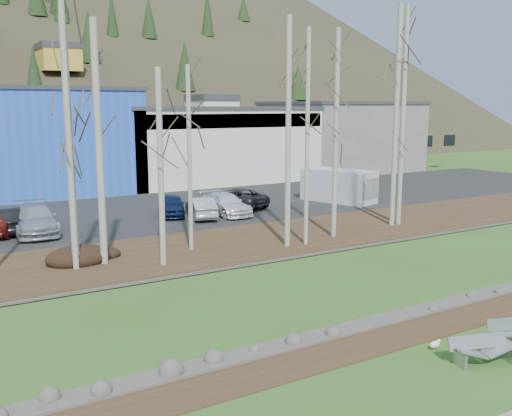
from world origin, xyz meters
TOP-DOWN VIEW (x-y plane):
  - ground at (0.00, 0.00)m, footprint 200.00×200.00m
  - dirt_strip at (0.00, 2.10)m, footprint 80.00×1.80m
  - near_bank_rocks at (0.00, 3.10)m, footprint 80.00×0.80m
  - river at (0.00, 7.20)m, footprint 80.00×8.00m
  - far_bank_rocks at (0.00, 11.30)m, footprint 80.00×0.80m
  - far_bank at (0.00, 14.50)m, footprint 80.00×7.00m
  - parking_lot at (0.00, 25.00)m, footprint 80.00×14.00m
  - building_white at (12.00, 38.98)m, footprint 18.36×12.24m
  - building_grey at (28.00, 39.00)m, footprint 14.28×12.24m
  - bench_damaged at (1.08, -0.51)m, footprint 1.81×1.02m
  - seagull at (0.67, 0.74)m, footprint 0.41×0.19m
  - dirt_mound at (-5.93, 14.75)m, footprint 2.80×1.98m
  - birch_2 at (-4.99, 14.07)m, footprint 0.31×0.31m
  - birch_3 at (-6.26, 13.80)m, footprint 0.24×0.24m
  - birch_4 at (-2.89, 12.54)m, footprint 0.25×0.25m
  - birch_5 at (-0.79, 14.30)m, footprint 0.21×0.21m
  - birch_6 at (4.51, 12.43)m, footprint 0.21×0.21m
  - birch_7 at (3.56, 12.63)m, footprint 0.26×0.26m
  - birch_8 at (6.75, 13.06)m, footprint 0.25×0.25m
  - birch_9 at (11.95, 13.68)m, footprint 0.27×0.27m
  - birch_10 at (11.44, 13.68)m, footprint 0.27×0.27m
  - birch_11 at (-6.19, 14.07)m, footprint 0.31×0.31m
  - car_1 at (-7.48, 22.79)m, footprint 1.47×4.13m
  - car_3 at (-6.47, 21.86)m, footprint 2.53×5.35m
  - car_4 at (1.72, 22.80)m, footprint 2.95×4.24m
  - car_5 at (2.99, 21.20)m, footprint 2.26×4.07m
  - car_6 at (6.41, 23.20)m, footprint 3.55×5.23m
  - car_7 at (4.77, 21.39)m, footprint 1.94×4.55m
  - van_white at (14.06, 21.48)m, footprint 3.60×5.60m

SIDE VIEW (x-z plane):
  - ground at x=0.00m, z-range 0.00..0.00m
  - near_bank_rocks at x=0.00m, z-range -0.25..0.25m
  - river at x=0.00m, z-range -0.45..0.45m
  - far_bank_rocks at x=0.00m, z-range -0.23..0.23m
  - dirt_strip at x=0.00m, z-range 0.00..0.03m
  - parking_lot at x=0.00m, z-range 0.00..0.14m
  - far_bank at x=0.00m, z-range 0.00..0.15m
  - seagull at x=0.67m, z-range 0.02..0.31m
  - bench_damaged at x=1.08m, z-range 0.00..0.77m
  - dirt_mound at x=-5.93m, z-range 0.15..0.70m
  - car_5 at x=2.99m, z-range 0.14..1.41m
  - car_7 at x=4.77m, z-range 0.14..1.45m
  - car_6 at x=6.41m, z-range 0.14..1.47m
  - car_4 at x=1.72m, z-range 0.14..1.48m
  - car_1 at x=-7.48m, z-range 0.14..1.50m
  - car_3 at x=-6.47m, z-range 0.14..1.65m
  - van_white at x=14.06m, z-range 0.14..2.41m
  - building_white at x=12.00m, z-range 0.01..6.81m
  - building_grey at x=28.00m, z-range 0.01..7.31m
  - birch_4 at x=-2.89m, z-range 0.15..8.41m
  - birch_5 at x=-0.79m, z-range 0.15..8.70m
  - birch_2 at x=-4.99m, z-range 0.15..10.37m
  - birch_11 at x=-6.19m, z-range 0.15..10.37m
  - birch_6 at x=4.51m, z-range 0.15..10.46m
  - birch_8 at x=6.75m, z-range 0.15..10.64m
  - birch_7 at x=3.56m, z-range 0.15..10.94m
  - birch_3 at x=-6.26m, z-range 0.15..11.14m
  - birch_9 at x=11.95m, z-range 0.15..12.27m
  - birch_10 at x=11.44m, z-range 0.15..12.27m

